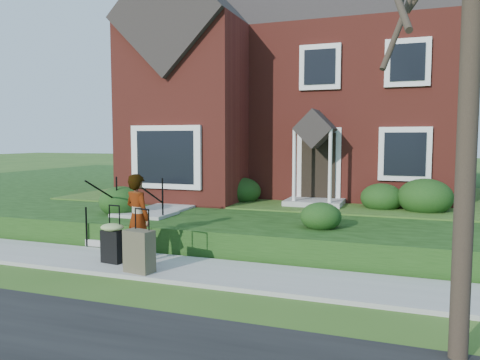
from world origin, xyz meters
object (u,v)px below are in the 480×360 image
at_px(suitcase_olive, 139,251).
at_px(suitcase_black, 112,240).
at_px(front_steps, 135,223).
at_px(woman, 138,218).

bearing_deg(suitcase_olive, suitcase_black, 165.42).
bearing_deg(front_steps, suitcase_black, -69.35).
height_order(suitcase_black, suitcase_olive, suitcase_olive).
bearing_deg(suitcase_olive, front_steps, 134.31).
xyz_separation_m(front_steps, suitcase_olive, (1.61, -2.39, -0.00)).
distance_m(woman, suitcase_olive, 0.96).
xyz_separation_m(woman, suitcase_olive, (0.46, -0.69, -0.48)).
xyz_separation_m(front_steps, suitcase_black, (0.75, -1.99, 0.05)).
distance_m(front_steps, woman, 2.11).
distance_m(suitcase_black, suitcase_olive, 0.95).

